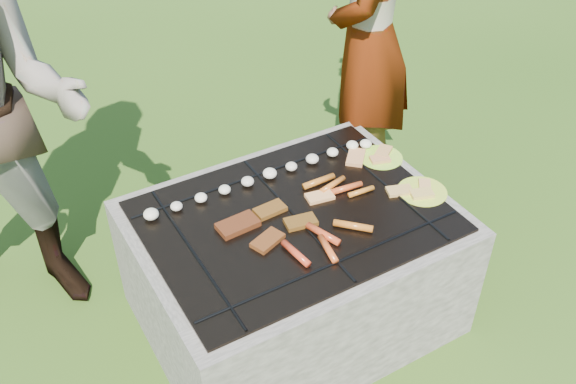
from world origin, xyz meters
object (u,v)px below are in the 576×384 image
object	(u,v)px
cook	(371,40)
plate_far	(381,157)
plate_near	(422,192)
fire_pit	(294,272)

from	to	relation	value
cook	plate_far	bearing A→B (deg)	16.95
plate_near	cook	bearing A→B (deg)	70.64
fire_pit	plate_far	size ratio (longest dim) A/B	5.13
plate_far	fire_pit	bearing A→B (deg)	-164.65
fire_pit	cook	xyz separation A→B (m)	(0.84, 0.66, 0.65)
plate_far	plate_near	world-z (taller)	same
fire_pit	plate_far	distance (m)	0.67
fire_pit	plate_near	size ratio (longest dim) A/B	4.62
cook	plate_near	bearing A→B (deg)	26.55
fire_pit	plate_near	xyz separation A→B (m)	(0.56, -0.14, 0.33)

